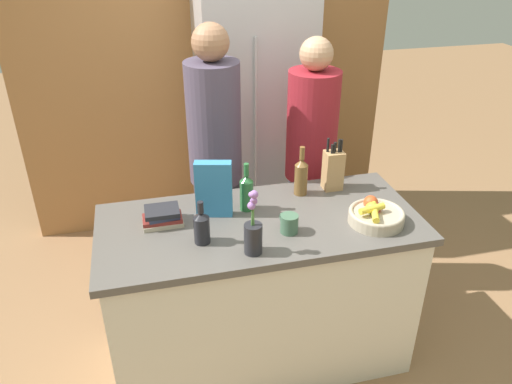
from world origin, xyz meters
The scene contains 15 objects.
ground_plane centered at (0.00, 0.00, 0.00)m, with size 14.00×14.00×0.00m, color #936B47.
kitchen_island centered at (0.00, 0.00, 0.46)m, with size 1.66×0.74×0.92m.
back_wall_wood centered at (0.00, 1.68, 1.30)m, with size 2.86×0.12×2.60m.
refrigerator centered at (0.28, 1.32, 0.99)m, with size 0.78×0.62×1.99m.
fruit_bowl centered at (0.57, -0.14, 0.97)m, with size 0.28×0.28×0.11m.
knife_block centered at (0.49, 0.25, 1.04)m, with size 0.10×0.09×0.31m.
flower_vase centered at (-0.10, -0.26, 1.03)m, with size 0.09×0.09×0.33m.
cereal_box centered at (-0.22, 0.12, 1.08)m, with size 0.20×0.10×0.30m.
coffee_mug centered at (0.11, -0.13, 0.97)m, with size 0.09×0.12×0.09m.
book_stack centered at (-0.49, 0.09, 0.97)m, with size 0.20×0.15×0.09m.
bottle_oil centered at (0.29, 0.23, 1.04)m, with size 0.07×0.07×0.29m.
bottle_vinegar centered at (-0.32, -0.12, 1.01)m, with size 0.08×0.08×0.22m.
bottle_wine centered at (-0.04, 0.13, 1.03)m, with size 0.07×0.07×0.27m.
person_at_sink centered at (-0.12, 0.63, 1.03)m, with size 0.32×0.32×1.81m.
person_in_blue centered at (0.49, 0.63, 0.96)m, with size 0.32×0.32×1.70m.
Camera 1 is at (-0.54, -2.10, 2.29)m, focal length 35.00 mm.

